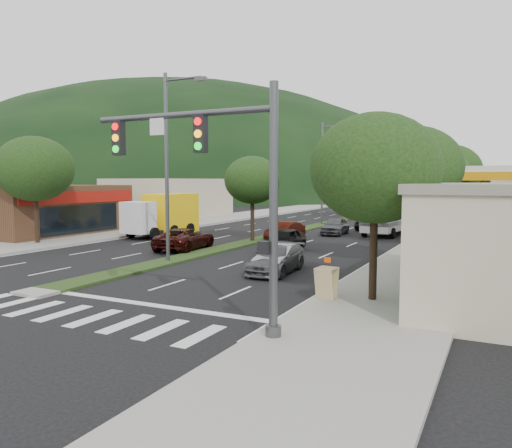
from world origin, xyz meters
The scene contains 30 objects.
ground centered at (0.00, 0.00, 0.00)m, with size 160.00×160.00×0.00m, color black.
sidewalk_right centered at (12.50, 25.00, 0.07)m, with size 5.00×90.00×0.15m, color gray.
sidewalk_left centered at (-13.00, 25.00, 0.07)m, with size 6.00×90.00×0.15m, color gray.
median centered at (0.00, 28.00, 0.06)m, with size 1.60×56.00×0.12m, color #203613.
crosswalk centered at (0.00, -2.00, 0.01)m, with size 19.00×2.20×0.01m, color silver.
traffic_signal centered at (9.03, -1.54, 4.65)m, with size 6.12×0.40×7.00m.
shop_left centered at (-18.46, 15.00, 2.01)m, with size 10.15×12.00×4.00m.
bldg_left_far centered at (-19.00, 34.00, 2.30)m, with size 9.00×14.00×4.60m, color #BFB598.
hill_far centered at (-80.00, 110.00, 0.00)m, with size 176.00×132.00×82.00m, color black.
tree_r_a centered at (12.00, 4.00, 4.82)m, with size 4.60×4.60×6.63m.
tree_r_b centered at (12.00, 12.00, 5.04)m, with size 4.80×4.80×6.94m.
tree_r_c centered at (12.00, 20.00, 4.75)m, with size 4.40×4.40×6.48m.
tree_r_d centered at (12.00, 30.00, 5.18)m, with size 5.00×5.00×7.17m.
tree_r_e centered at (12.00, 40.00, 4.89)m, with size 4.60×4.60×6.71m.
tree_med_near centered at (0.00, 18.00, 4.43)m, with size 4.00×4.00×6.02m.
tree_med_far centered at (0.00, 44.00, 5.01)m, with size 4.80×4.80×6.94m.
tree_l_a centered at (-12.50, 10.00, 5.18)m, with size 5.20×5.20×7.25m.
streetlight_near centered at (0.21, 8.00, 5.58)m, with size 2.60×0.25×10.00m.
streetlight_mid centered at (0.21, 33.00, 5.58)m, with size 2.60×0.25×10.00m.
sedan_silver centered at (6.42, 8.23, 0.66)m, with size 1.40×4.02×1.32m, color #A0A3A8.
suv_maroon centered at (-1.98, 12.47, 0.70)m, with size 2.32×5.02×1.40m, color black.
car_queue_a centered at (4.06, 14.14, 0.75)m, with size 1.77×4.41×1.50m, color black.
car_queue_b centered at (6.44, 7.87, 0.64)m, with size 1.81×4.44×1.29m, color #4F4F54.
car_queue_c centered at (1.50, 20.45, 0.66)m, with size 1.39×4.00×1.32m, color #45140B.
car_queue_d centered at (5.60, 30.45, 0.61)m, with size 2.03×4.40×1.22m, color black.
car_queue_e centered at (3.79, 25.45, 0.71)m, with size 1.67×4.14×1.41m, color #4C4D51.
car_queue_f centered at (6.57, 40.71, 0.72)m, with size 2.01×4.93×1.43m, color black.
box_truck centered at (-8.13, 18.52, 1.58)m, with size 3.01×6.91×3.34m.
motorhome centered at (7.71, 27.76, 1.65)m, with size 3.20×8.25×3.09m.
a_frame_sign centered at (10.50, 3.31, 0.83)m, with size 0.74×0.83×1.54m.
Camera 1 is at (16.16, -13.64, 4.40)m, focal length 35.00 mm.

